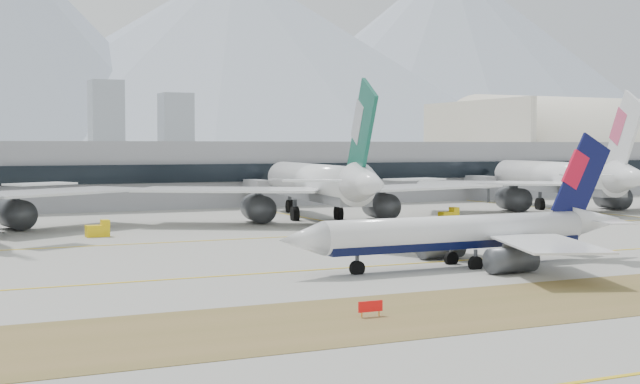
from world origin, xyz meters
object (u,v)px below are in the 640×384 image
taxiing_airliner (469,234)px  hangar (585,187)px  terminal (141,173)px  widebody_china_air (561,180)px  widebody_cathay (319,185)px

taxiing_airliner → hangar: bearing=-136.1°
terminal → hangar: hangar is taller
widebody_china_air → terminal: size_ratio=0.24×
widebody_china_air → hangar: hangar is taller
widebody_cathay → terminal: widebody_cathay is taller
taxiing_airliner → terminal: (-8.09, 124.51, 3.67)m
taxiing_airliner → widebody_cathay: widebody_cathay is taller
widebody_china_air → hangar: (75.87, 77.16, -6.50)m
widebody_china_air → hangar: 108.41m
taxiing_airliner → widebody_china_air: bearing=-137.1°
hangar → terminal: bearing=-172.6°
taxiing_airliner → widebody_china_air: (70.60, 67.51, 2.80)m
hangar → widebody_china_air: bearing=-134.5°
taxiing_airliner → widebody_cathay: 65.65m
taxiing_airliner → terminal: size_ratio=0.17×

